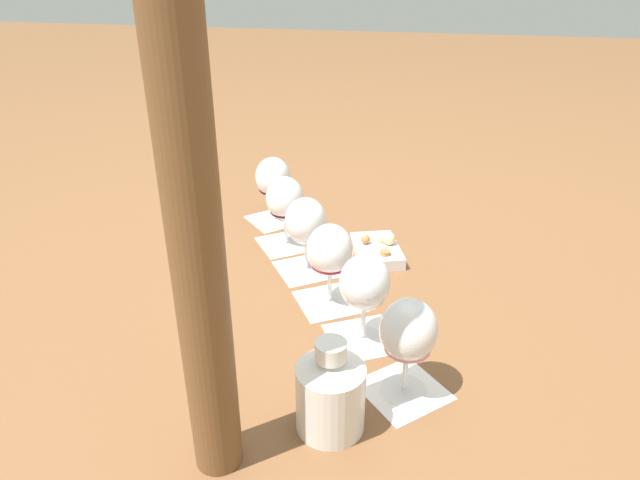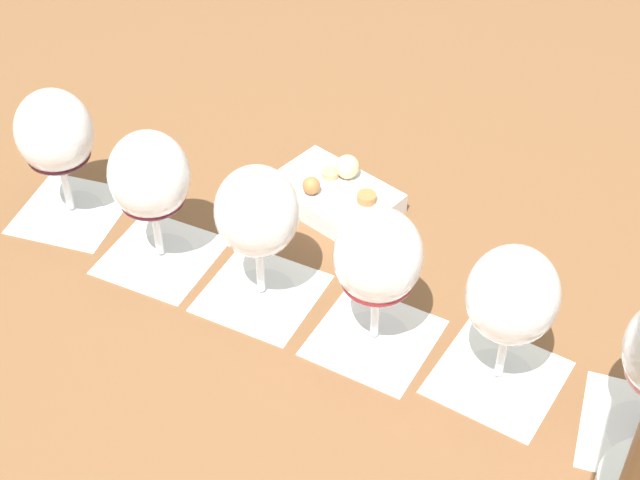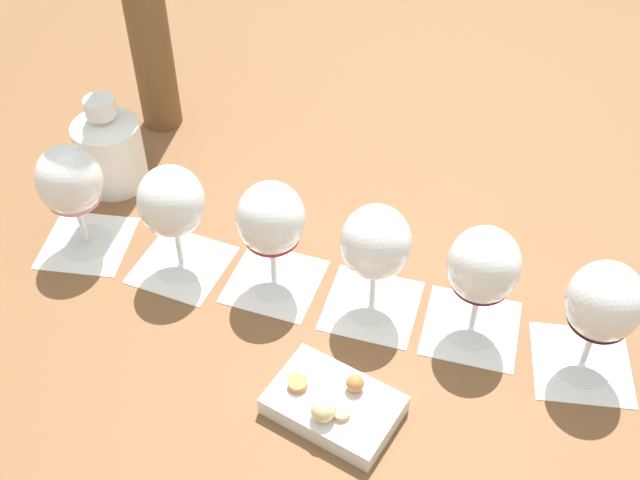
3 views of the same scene
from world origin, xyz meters
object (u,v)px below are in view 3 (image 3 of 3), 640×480
object	(u,v)px
wine_glass_2	(271,223)
wine_glass_3	(376,247)
snack_dish	(333,404)
wine_glass_0	(71,185)
wine_glass_4	(483,270)
wine_glass_1	(172,207)
wine_glass_5	(603,306)
ceramic_vase	(109,147)

from	to	relation	value
wine_glass_2	wine_glass_3	distance (m)	0.13
snack_dish	wine_glass_2	bearing A→B (deg)	161.55
wine_glass_0	wine_glass_4	xyz separation A→B (m)	(0.44, 0.30, -0.00)
wine_glass_1	wine_glass_4	size ratio (longest dim) A/B	1.00
wine_glass_5	wine_glass_3	bearing A→B (deg)	-149.26
wine_glass_0	wine_glass_2	bearing A→B (deg)	35.74
wine_glass_0	wine_glass_2	world-z (taller)	same
wine_glass_5	ceramic_vase	bearing A→B (deg)	-157.62
wine_glass_0	ceramic_vase	world-z (taller)	wine_glass_0
wine_glass_2	snack_dish	bearing A→B (deg)	-18.45
wine_glass_5	snack_dish	bearing A→B (deg)	-116.11
wine_glass_3	ceramic_vase	xyz separation A→B (m)	(-0.43, -0.13, -0.04)
wine_glass_4	wine_glass_1	bearing A→B (deg)	-145.10
wine_glass_3	wine_glass_5	size ratio (longest dim) A/B	1.00
wine_glass_1	ceramic_vase	distance (m)	0.22
wine_glass_0	wine_glass_1	world-z (taller)	same
wine_glass_0	wine_glass_5	xyz separation A→B (m)	(0.56, 0.37, 0.00)
ceramic_vase	snack_dish	world-z (taller)	ceramic_vase
wine_glass_0	wine_glass_5	world-z (taller)	same
wine_glass_5	ceramic_vase	xyz separation A→B (m)	(-0.65, -0.27, -0.04)
wine_glass_0	snack_dish	size ratio (longest dim) A/B	0.97
wine_glass_3	wine_glass_4	size ratio (longest dim) A/B	1.00
ceramic_vase	wine_glass_1	bearing A→B (deg)	-4.54
wine_glass_2	wine_glass_1	bearing A→B (deg)	-142.38
snack_dish	wine_glass_1	bearing A→B (deg)	-177.97
wine_glass_1	wine_glass_3	distance (m)	0.26
wine_glass_1	wine_glass_4	xyz separation A→B (m)	(0.32, 0.22, 0.00)
wine_glass_1	wine_glass_3	size ratio (longest dim) A/B	1.00
wine_glass_1	wine_glass_2	xyz separation A→B (m)	(0.10, 0.08, 0.00)
wine_glass_1	snack_dish	xyz separation A→B (m)	(0.31, 0.01, -0.09)
wine_glass_2	snack_dish	size ratio (longest dim) A/B	0.97
wine_glass_0	wine_glass_3	bearing A→B (deg)	34.74
wine_glass_2	wine_glass_3	world-z (taller)	same
wine_glass_2	wine_glass_5	world-z (taller)	same
ceramic_vase	wine_glass_3	bearing A→B (deg)	17.45
wine_glass_0	ceramic_vase	distance (m)	0.14
wine_glass_2	wine_glass_4	distance (m)	0.26
wine_glass_1	wine_glass_5	distance (m)	0.53
wine_glass_2	ceramic_vase	world-z (taller)	wine_glass_2
wine_glass_0	wine_glass_3	distance (m)	0.40
wine_glass_5	snack_dish	distance (m)	0.32
wine_glass_1	wine_glass_5	size ratio (longest dim) A/B	1.00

